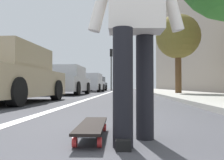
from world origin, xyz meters
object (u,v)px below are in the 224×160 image
parked_car_near (6,76)px  parked_car_end (96,84)px  parked_car_mid (67,81)px  traffic_light (111,62)px  skateboard (92,126)px  street_tree_mid (178,37)px  skater_person (135,16)px  parked_car_far (90,83)px

parked_car_near → parked_car_end: bearing=0.4°
parked_car_mid → traffic_light: traffic_light is taller
parked_car_end → traffic_light: 2.86m
skateboard → parked_car_end: (23.35, 2.98, 0.62)m
parked_car_mid → street_tree_mid: size_ratio=1.06×
parked_car_mid → street_tree_mid: street_tree_mid is taller
skater_person → street_tree_mid: size_ratio=0.40×
parked_car_mid → skater_person: bearing=-163.3°
skateboard → skater_person: bearing=-113.4°
skater_person → traffic_light: traffic_light is taller
skateboard → parked_car_mid: parked_car_mid is taller
parked_car_mid → parked_car_end: 12.65m
parked_car_near → skater_person: bearing=-143.1°
street_tree_mid → traffic_light: bearing=18.0°
parked_car_end → traffic_light: size_ratio=1.02×
traffic_light → skateboard: bearing=-176.6°
skater_person → parked_car_mid: 11.33m
parked_car_near → street_tree_mid: size_ratio=0.99×
skateboard → skater_person: 0.92m
traffic_light → parked_car_far: bearing=168.1°
parked_car_near → parked_car_far: 13.49m
traffic_light → street_tree_mid: (-13.26, -4.30, -0.12)m
skateboard → street_tree_mid: (10.46, -2.89, 2.86)m
parked_car_near → street_tree_mid: (6.38, -5.72, 2.25)m
traffic_light → street_tree_mid: size_ratio=1.09×
skater_person → traffic_light: 24.03m
parked_car_mid → traffic_light: bearing=-6.5°
skater_person → parked_car_near: skater_person is taller
skater_person → traffic_light: (23.87, 1.76, 2.14)m
skater_person → parked_car_near: size_ratio=0.40×
parked_car_end → street_tree_mid: bearing=-155.5°
parked_car_mid → parked_car_far: size_ratio=1.08×
skater_person → traffic_light: size_ratio=0.37×
skateboard → traffic_light: 23.95m
parked_car_mid → traffic_light: (13.02, -1.48, 2.35)m
skateboard → traffic_light: traffic_light is taller
parked_car_far → street_tree_mid: street_tree_mid is taller
skateboard → parked_car_mid: 11.11m
street_tree_mid → parked_car_mid: bearing=87.6°
parked_car_near → parked_car_mid: parked_car_mid is taller
parked_car_mid → parked_car_end: size_ratio=0.96×
parked_car_far → traffic_light: bearing=-11.9°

